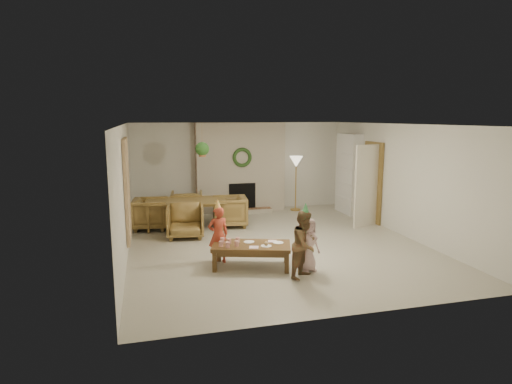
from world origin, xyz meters
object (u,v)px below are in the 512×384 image
object	(u,v)px
dining_chair_near	(186,221)
dining_chair_far	(187,206)
dining_table	(186,214)
coffee_table_top	(252,246)
child_red	(218,235)
child_pink	(308,245)
child_plaid	(305,244)
dining_chair_left	(151,214)
dining_chair_right	(230,211)

from	to	relation	value
dining_chair_near	dining_chair_far	xyz separation A→B (m)	(0.19, 1.67, 0.00)
dining_table	coffee_table_top	xyz separation A→B (m)	(0.86, -3.09, 0.05)
child_red	child_pink	distance (m)	1.64
child_plaid	child_red	bearing A→B (deg)	99.81
child_red	child_pink	xyz separation A→B (m)	(1.43, -0.81, -0.05)
dining_table	child_plaid	world-z (taller)	child_plaid
child_plaid	dining_table	bearing A→B (deg)	72.83
dining_chair_left	child_pink	world-z (taller)	child_pink
child_pink	dining_table	bearing A→B (deg)	95.78
dining_table	child_pink	bearing A→B (deg)	-57.10
dining_chair_far	child_pink	distance (m)	4.67
coffee_table_top	child_plaid	xyz separation A→B (m)	(0.74, -0.70, 0.18)
dining_chair_near	child_red	world-z (taller)	child_red
dining_chair_right	child_pink	distance (m)	3.48
dining_table	dining_chair_far	xyz separation A→B (m)	(0.10, 0.84, 0.04)
coffee_table_top	child_plaid	distance (m)	1.03
dining_chair_far	child_red	xyz separation A→B (m)	(0.23, -3.55, 0.16)
dining_table	dining_chair_far	distance (m)	0.84
dining_chair_near	child_plaid	size ratio (longest dim) A/B	0.72
dining_chair_left	child_red	size ratio (longest dim) A/B	0.78
dining_table	child_plaid	bearing A→B (deg)	-60.64
child_red	coffee_table_top	bearing A→B (deg)	137.17
child_red	child_pink	world-z (taller)	child_red
dining_chair_far	dining_table	bearing A→B (deg)	90.00
dining_chair_left	child_red	world-z (taller)	child_red
dining_table	child_red	distance (m)	2.74
dining_chair_right	child_red	xyz separation A→B (m)	(-0.72, -2.59, 0.16)
coffee_table_top	dining_chair_far	bearing A→B (deg)	118.24
dining_chair_near	dining_table	bearing A→B (deg)	90.00
dining_table	dining_chair_near	bearing A→B (deg)	-90.00
dining_chair_right	child_plaid	world-z (taller)	child_plaid
dining_table	coffee_table_top	distance (m)	3.21
child_red	dining_chair_right	bearing A→B (deg)	-113.35
dining_table	dining_chair_left	size ratio (longest dim) A/B	2.34
dining_chair_near	child_pink	distance (m)	3.27
dining_chair_far	dining_chair_left	world-z (taller)	same
dining_chair_right	coffee_table_top	bearing A→B (deg)	2.87
dining_chair_far	child_plaid	bearing A→B (deg)	114.49
child_plaid	dining_chair_right	bearing A→B (deg)	58.49
dining_chair_left	child_plaid	size ratio (longest dim) A/B	0.72
dining_chair_far	dining_chair_left	distance (m)	1.19
coffee_table_top	child_plaid	size ratio (longest dim) A/B	1.20
child_red	child_plaid	xyz separation A→B (m)	(1.27, -1.07, 0.04)
dining_chair_near	child_pink	xyz separation A→B (m)	(1.85, -2.69, 0.10)
dining_table	dining_chair_left	bearing A→B (deg)	180.00
dining_table	dining_chair_right	distance (m)	1.05
dining_chair_near	child_red	distance (m)	1.93
dining_chair_right	child_red	bearing A→B (deg)	-9.03
dining_chair_near	dining_chair_far	size ratio (longest dim) A/B	1.00
dining_chair_near	dining_chair_far	distance (m)	1.69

